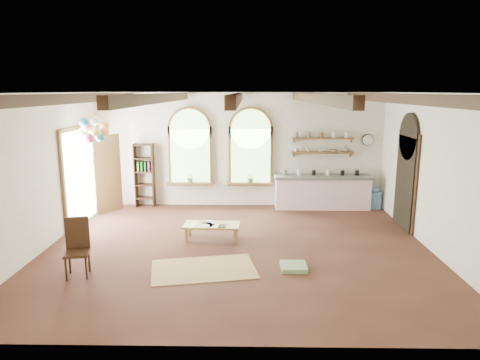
{
  "coord_description": "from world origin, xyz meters",
  "views": [
    {
      "loc": [
        0.2,
        -8.46,
        3.24
      ],
      "look_at": [
        0.05,
        0.6,
        1.34
      ],
      "focal_mm": 32.0,
      "sensor_mm": 36.0,
      "label": 1
    }
  ],
  "objects_px": {
    "kitchen_counter": "(322,192)",
    "balloon_cluster": "(94,130)",
    "side_chair": "(78,260)",
    "coffee_table": "(212,226)"
  },
  "relations": [
    {
      "from": "kitchen_counter",
      "to": "side_chair",
      "type": "height_order",
      "value": "side_chair"
    },
    {
      "from": "kitchen_counter",
      "to": "coffee_table",
      "type": "distance_m",
      "value": 3.91
    },
    {
      "from": "coffee_table",
      "to": "side_chair",
      "type": "distance_m",
      "value": 2.95
    },
    {
      "from": "kitchen_counter",
      "to": "balloon_cluster",
      "type": "xyz_separation_m",
      "value": [
        -5.71,
        -1.67,
        1.85
      ]
    },
    {
      "from": "side_chair",
      "to": "balloon_cluster",
      "type": "xyz_separation_m",
      "value": [
        -0.6,
        2.91,
        2.03
      ]
    },
    {
      "from": "coffee_table",
      "to": "side_chair",
      "type": "xyz_separation_m",
      "value": [
        -2.23,
        -1.94,
        -0.01
      ]
    },
    {
      "from": "kitchen_counter",
      "to": "balloon_cluster",
      "type": "relative_size",
      "value": 2.35
    },
    {
      "from": "kitchen_counter",
      "to": "coffee_table",
      "type": "xyz_separation_m",
      "value": [
        -2.88,
        -2.64,
        -0.17
      ]
    },
    {
      "from": "side_chair",
      "to": "coffee_table",
      "type": "bearing_deg",
      "value": 41.12
    },
    {
      "from": "side_chair",
      "to": "balloon_cluster",
      "type": "height_order",
      "value": "balloon_cluster"
    }
  ]
}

